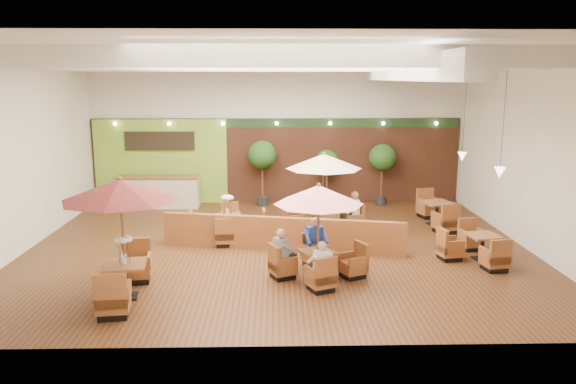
{
  "coord_description": "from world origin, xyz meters",
  "views": [
    {
      "loc": [
        -0.07,
        -15.31,
        4.73
      ],
      "look_at": [
        0.3,
        0.5,
        1.5
      ],
      "focal_mm": 35.0,
      "sensor_mm": 36.0,
      "label": 1
    }
  ],
  "objects_px": {
    "topiary_2": "(382,160)",
    "diner_1": "(315,237)",
    "topiary_1": "(327,164)",
    "diner_2": "(283,248)",
    "service_counter": "(158,192)",
    "diner_3": "(326,217)",
    "table_5": "(437,214)",
    "topiary_0": "(262,157)",
    "table_3": "(228,224)",
    "diner_4": "(353,208)",
    "table_2": "(323,178)",
    "booth_divider": "(281,234)",
    "table_4": "(473,248)",
    "table_1": "(318,213)",
    "diner_0": "(321,260)",
    "table_0": "(121,207)"
  },
  "relations": [
    {
      "from": "table_5",
      "to": "diner_3",
      "type": "height_order",
      "value": "diner_3"
    },
    {
      "from": "table_4",
      "to": "table_5",
      "type": "distance_m",
      "value": 3.57
    },
    {
      "from": "table_3",
      "to": "diner_3",
      "type": "xyz_separation_m",
      "value": [
        2.91,
        -0.45,
        0.32
      ]
    },
    {
      "from": "table_2",
      "to": "table_5",
      "type": "height_order",
      "value": "table_2"
    },
    {
      "from": "table_5",
      "to": "diner_2",
      "type": "xyz_separation_m",
      "value": [
        -5.1,
        -4.83,
        0.37
      ]
    },
    {
      "from": "topiary_1",
      "to": "topiary_0",
      "type": "bearing_deg",
      "value": -180.0
    },
    {
      "from": "table_1",
      "to": "topiary_0",
      "type": "distance_m",
      "value": 7.93
    },
    {
      "from": "topiary_0",
      "to": "diner_3",
      "type": "distance_m",
      "value": 5.22
    },
    {
      "from": "table_5",
      "to": "topiary_2",
      "type": "xyz_separation_m",
      "value": [
        -1.27,
        2.95,
        1.36
      ]
    },
    {
      "from": "table_5",
      "to": "topiary_0",
      "type": "distance_m",
      "value": 6.62
    },
    {
      "from": "topiary_2",
      "to": "diner_0",
      "type": "bearing_deg",
      "value": -109.08
    },
    {
      "from": "topiary_0",
      "to": "diner_4",
      "type": "xyz_separation_m",
      "value": [
        2.87,
        -3.8,
        -1.06
      ]
    },
    {
      "from": "service_counter",
      "to": "table_4",
      "type": "relative_size",
      "value": 1.26
    },
    {
      "from": "booth_divider",
      "to": "diner_4",
      "type": "height_order",
      "value": "diner_4"
    },
    {
      "from": "table_5",
      "to": "diner_4",
      "type": "relative_size",
      "value": 3.26
    },
    {
      "from": "topiary_1",
      "to": "diner_2",
      "type": "distance_m",
      "value": 8.02
    },
    {
      "from": "topiary_2",
      "to": "diner_0",
      "type": "relative_size",
      "value": 3.25
    },
    {
      "from": "booth_divider",
      "to": "table_0",
      "type": "relative_size",
      "value": 2.52
    },
    {
      "from": "topiary_0",
      "to": "table_2",
      "type": "bearing_deg",
      "value": -62.8
    },
    {
      "from": "service_counter",
      "to": "table_0",
      "type": "relative_size",
      "value": 1.11
    },
    {
      "from": "booth_divider",
      "to": "table_5",
      "type": "xyz_separation_m",
      "value": [
        5.1,
        2.62,
        -0.1
      ]
    },
    {
      "from": "topiary_1",
      "to": "table_5",
      "type": "bearing_deg",
      "value": -41.56
    },
    {
      "from": "table_3",
      "to": "topiary_0",
      "type": "height_order",
      "value": "topiary_0"
    },
    {
      "from": "booth_divider",
      "to": "diner_0",
      "type": "distance_m",
      "value": 3.18
    },
    {
      "from": "topiary_0",
      "to": "topiary_1",
      "type": "xyz_separation_m",
      "value": [
        2.42,
        0.0,
        -0.26
      ]
    },
    {
      "from": "service_counter",
      "to": "table_2",
      "type": "bearing_deg",
      "value": -31.78
    },
    {
      "from": "diner_0",
      "to": "diner_3",
      "type": "height_order",
      "value": "diner_3"
    },
    {
      "from": "topiary_1",
      "to": "diner_1",
      "type": "relative_size",
      "value": 2.6
    },
    {
      "from": "service_counter",
      "to": "diner_1",
      "type": "bearing_deg",
      "value": -51.57
    },
    {
      "from": "topiary_1",
      "to": "diner_4",
      "type": "relative_size",
      "value": 2.5
    },
    {
      "from": "booth_divider",
      "to": "diner_3",
      "type": "relative_size",
      "value": 9.29
    },
    {
      "from": "table_5",
      "to": "diner_0",
      "type": "bearing_deg",
      "value": -142.66
    },
    {
      "from": "table_2",
      "to": "topiary_1",
      "type": "xyz_separation_m",
      "value": [
        0.46,
        3.8,
        -0.16
      ]
    },
    {
      "from": "topiary_2",
      "to": "diner_4",
      "type": "xyz_separation_m",
      "value": [
        -1.6,
        -3.8,
        -0.96
      ]
    },
    {
      "from": "service_counter",
      "to": "diner_3",
      "type": "xyz_separation_m",
      "value": [
        5.81,
        -4.52,
        0.15
      ]
    },
    {
      "from": "table_5",
      "to": "diner_2",
      "type": "height_order",
      "value": "diner_2"
    },
    {
      "from": "booth_divider",
      "to": "topiary_0",
      "type": "distance_m",
      "value": 5.77
    },
    {
      "from": "table_3",
      "to": "diner_1",
      "type": "xyz_separation_m",
      "value": [
        2.45,
        -2.67,
        0.35
      ]
    },
    {
      "from": "diner_3",
      "to": "booth_divider",
      "type": "bearing_deg",
      "value": -158.37
    },
    {
      "from": "table_3",
      "to": "topiary_2",
      "type": "distance_m",
      "value": 7.04
    },
    {
      "from": "table_0",
      "to": "topiary_0",
      "type": "bearing_deg",
      "value": 64.21
    },
    {
      "from": "service_counter",
      "to": "table_1",
      "type": "distance_m",
      "value": 9.34
    },
    {
      "from": "diner_1",
      "to": "topiary_0",
      "type": "bearing_deg",
      "value": -93.07
    },
    {
      "from": "booth_divider",
      "to": "diner_3",
      "type": "height_order",
      "value": "diner_3"
    },
    {
      "from": "booth_divider",
      "to": "topiary_0",
      "type": "bearing_deg",
      "value": 107.93
    },
    {
      "from": "table_5",
      "to": "topiary_2",
      "type": "height_order",
      "value": "topiary_2"
    },
    {
      "from": "table_1",
      "to": "diner_0",
      "type": "height_order",
      "value": "table_1"
    },
    {
      "from": "topiary_2",
      "to": "diner_1",
      "type": "xyz_separation_m",
      "value": [
        -2.98,
        -6.94,
        -0.97
      ]
    },
    {
      "from": "table_3",
      "to": "topiary_2",
      "type": "xyz_separation_m",
      "value": [
        5.43,
        4.27,
        1.32
      ]
    },
    {
      "from": "service_counter",
      "to": "topiary_2",
      "type": "height_order",
      "value": "topiary_2"
    }
  ]
}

